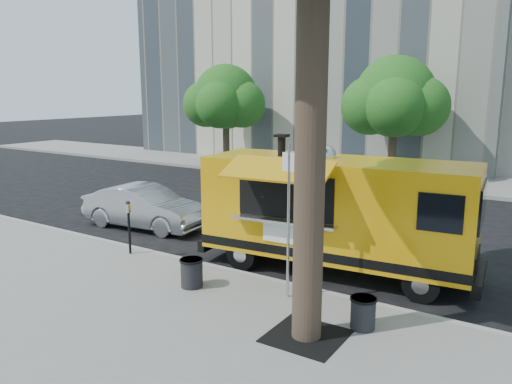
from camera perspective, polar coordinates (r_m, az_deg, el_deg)
ground at (r=12.00m, az=0.72°, el=-8.45°), size 120.00×120.00×0.00m
sidewalk at (r=9.10m, az=-13.25°, el=-15.02°), size 60.00×6.00×0.15m
curb at (r=11.24m, az=-1.83°, el=-9.44°), size 60.00×0.14×0.16m
far_sidewalk at (r=24.16m, az=17.95°, el=1.34°), size 60.00×5.00×0.15m
tree_well at (r=8.52m, az=5.76°, el=-16.06°), size 1.20×1.20×0.02m
far_tree_a at (r=27.08m, az=-3.49°, el=10.78°), size 3.42×3.42×5.36m
far_tree_b at (r=23.34m, az=15.60°, el=10.43°), size 3.60×3.60×5.50m
sign_post at (r=9.43m, az=3.74°, el=-2.29°), size 0.28×0.06×3.00m
parking_meter at (r=12.56m, az=-14.34°, el=-3.21°), size 0.11×0.11×1.33m
food_truck at (r=11.36m, az=8.97°, el=-2.10°), size 6.42×3.32×3.08m
sedan at (r=15.45m, az=-12.61°, el=-1.68°), size 4.03×1.71×1.29m
trash_bin_left at (r=10.38m, az=-7.36°, el=-9.04°), size 0.49×0.49×0.59m
trash_bin_right at (r=8.81m, az=12.13°, el=-13.24°), size 0.45×0.45×0.54m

